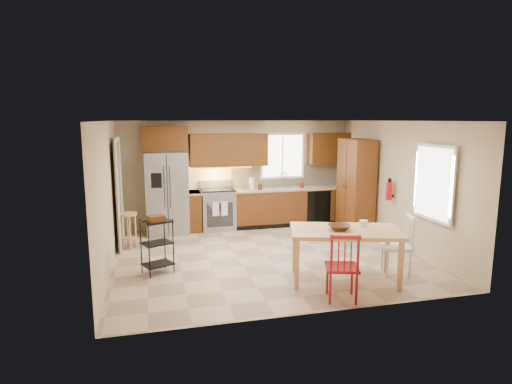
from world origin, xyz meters
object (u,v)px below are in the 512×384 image
at_px(fire_extinguisher, 389,191).
at_px(refrigerator, 167,193).
at_px(range_stove, 218,210).
at_px(pantry, 356,186).
at_px(soap_bottle, 302,184).
at_px(table_bowl, 339,230).
at_px(chair_white, 396,245).
at_px(table_jar, 363,225).
at_px(utility_cart, 157,246).
at_px(bar_stool, 129,231).
at_px(dining_table, 344,256).
at_px(chair_red, 342,266).

bearing_deg(fire_extinguisher, refrigerator, 155.48).
xyz_separation_m(range_stove, pantry, (2.98, -0.99, 0.59)).
height_order(refrigerator, soap_bottle, refrigerator).
xyz_separation_m(pantry, table_bowl, (-1.67, -2.72, -0.22)).
relative_size(range_stove, chair_white, 0.93).
height_order(fire_extinguisher, table_jar, fire_extinguisher).
distance_m(refrigerator, utility_cart, 2.63).
relative_size(chair_white, utility_cart, 1.06).
xyz_separation_m(table_jar, bar_stool, (-3.74, 2.55, -0.51)).
relative_size(refrigerator, pantry, 0.87).
distance_m(dining_table, table_bowl, 0.43).
distance_m(dining_table, utility_cart, 3.04).
bearing_deg(bar_stool, chair_white, -16.35).
distance_m(chair_red, table_jar, 1.11).
distance_m(fire_extinguisher, chair_red, 3.19).
xyz_separation_m(range_stove, fire_extinguisher, (3.18, -2.04, 0.64)).
relative_size(range_stove, utility_cart, 0.99).
distance_m(range_stove, table_bowl, 3.95).
height_order(chair_white, bar_stool, chair_white).
relative_size(dining_table, table_bowl, 4.94).
relative_size(range_stove, table_bowl, 2.70).
bearing_deg(dining_table, range_stove, 127.87).
bearing_deg(chair_white, soap_bottle, 22.33).
xyz_separation_m(range_stove, chair_red, (1.07, -4.35, 0.03)).
bearing_deg(chair_white, range_stove, 49.86).
xyz_separation_m(soap_bottle, chair_red, (-0.96, -4.27, -0.50)).
height_order(refrigerator, pantry, pantry).
distance_m(soap_bottle, dining_table, 3.72).
distance_m(table_jar, bar_stool, 4.55).
height_order(range_stove, pantry, pantry).
xyz_separation_m(pantry, bar_stool, (-4.93, -0.06, -0.70)).
height_order(soap_bottle, chair_white, soap_bottle).
xyz_separation_m(pantry, dining_table, (-1.56, -2.72, -0.64)).
bearing_deg(utility_cart, table_jar, -40.27).
height_order(table_jar, utility_cart, table_jar).
bearing_deg(table_jar, chair_red, -133.56).
height_order(soap_bottle, table_bowl, soap_bottle).
relative_size(refrigerator, range_stove, 1.98).
bearing_deg(table_bowl, refrigerator, 124.06).
bearing_deg(range_stove, dining_table, -69.04).
xyz_separation_m(range_stove, chair_white, (2.37, -3.65, 0.03)).
bearing_deg(dining_table, utility_cart, 176.39).
distance_m(refrigerator, range_stove, 1.24).
bearing_deg(pantry, soap_bottle, 136.55).
height_order(refrigerator, chair_red, refrigerator).
height_order(chair_white, table_jar, chair_white).
bearing_deg(bar_stool, dining_table, -23.49).
xyz_separation_m(fire_extinguisher, dining_table, (-1.76, -1.67, -0.69)).
bearing_deg(refrigerator, range_stove, 2.99).
relative_size(range_stove, bar_stool, 1.30).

